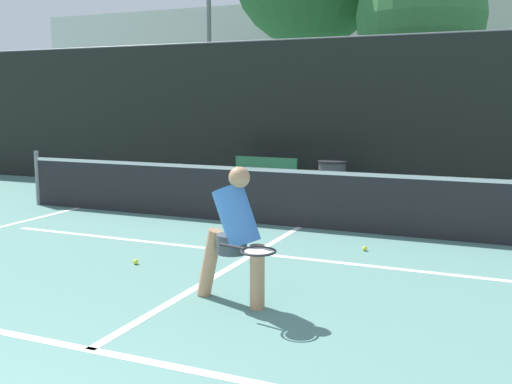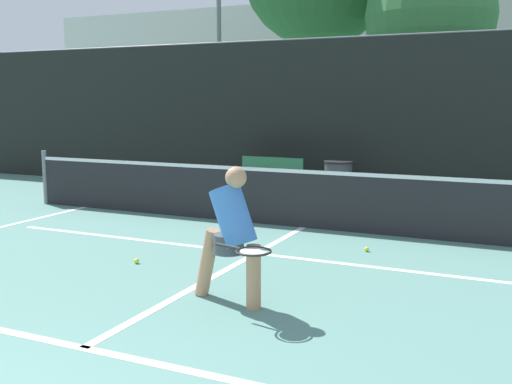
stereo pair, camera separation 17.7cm
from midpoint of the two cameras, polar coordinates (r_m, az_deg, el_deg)
name	(u,v)px [view 2 (the right image)]	position (r m, az deg, el deg)	size (l,w,h in m)	color
court_baseline_near	(83,348)	(5.35, -15.19, -14.14)	(11.00, 0.10, 0.01)	white
court_service_line	(256,253)	(8.15, 0.59, -5.86)	(8.25, 0.10, 0.01)	white
court_center_mark	(229,268)	(7.46, -1.94, -7.27)	(0.10, 5.31, 0.01)	white
net	(303,197)	(9.74, 5.06, -0.44)	(11.09, 0.09, 1.07)	slate
fence_back	(360,118)	(12.84, 10.24, 6.92)	(24.00, 0.06, 3.38)	black
player_practicing	(232,231)	(6.02, -1.47, -3.74)	(1.11, 0.73, 1.42)	tan
tennis_ball_scattered_0	(367,249)	(8.41, 11.09, -5.37)	(0.07, 0.07, 0.07)	#D1E033
tennis_ball_scattered_3	(137,261)	(7.79, -10.67, -6.48)	(0.07, 0.07, 0.07)	#D1E033
courtside_bench	(270,176)	(12.70, 1.73, 1.50)	(1.44, 0.43, 0.86)	#33724C
trash_bin	(338,182)	(12.22, 8.23, 0.96)	(0.58, 0.58, 0.85)	#3F3F42
parked_car	(507,164)	(15.32, 23.12, 2.46)	(1.67, 4.69, 1.36)	silver
tree_east	(430,17)	(16.91, 16.56, 15.71)	(3.36, 3.36, 5.92)	brown
building_far	(443,75)	(25.09, 17.61, 10.54)	(36.00, 2.40, 6.06)	beige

